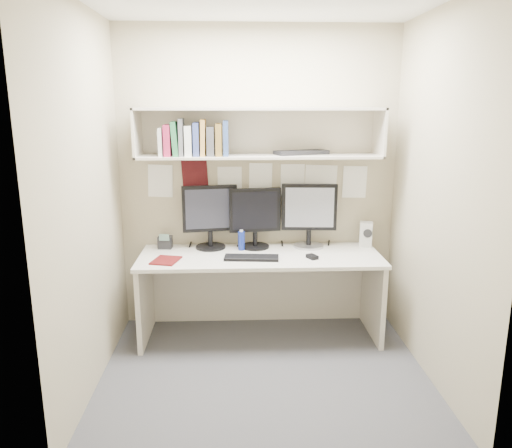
{
  "coord_description": "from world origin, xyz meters",
  "views": [
    {
      "loc": [
        -0.2,
        -3.32,
        1.95
      ],
      "look_at": [
        -0.05,
        0.35,
        1.06
      ],
      "focal_mm": 35.0,
      "sensor_mm": 36.0,
      "label": 1
    }
  ],
  "objects_px": {
    "monitor_left": "(210,215)",
    "monitor_center": "(255,216)",
    "monitor_right": "(309,214)",
    "desk_phone": "(165,242)",
    "speaker": "(366,234)",
    "desk": "(260,295)",
    "keyboard": "(251,258)",
    "maroon_notebook": "(166,260)"
  },
  "relations": [
    {
      "from": "maroon_notebook",
      "to": "desk_phone",
      "type": "relative_size",
      "value": 1.69
    },
    {
      "from": "keyboard",
      "to": "desk_phone",
      "type": "bearing_deg",
      "value": 159.91
    },
    {
      "from": "monitor_left",
      "to": "monitor_right",
      "type": "xyz_separation_m",
      "value": [
        0.86,
        -0.0,
        0.0
      ]
    },
    {
      "from": "desk",
      "to": "monitor_left",
      "type": "relative_size",
      "value": 3.66
    },
    {
      "from": "desk_phone",
      "to": "maroon_notebook",
      "type": "bearing_deg",
      "value": -76.43
    },
    {
      "from": "monitor_left",
      "to": "desk_phone",
      "type": "relative_size",
      "value": 3.93
    },
    {
      "from": "monitor_center",
      "to": "desk_phone",
      "type": "xyz_separation_m",
      "value": [
        -0.78,
        0.0,
        -0.22
      ]
    },
    {
      "from": "speaker",
      "to": "desk_phone",
      "type": "xyz_separation_m",
      "value": [
        -1.75,
        0.0,
        -0.05
      ]
    },
    {
      "from": "monitor_center",
      "to": "desk_phone",
      "type": "relative_size",
      "value": 3.74
    },
    {
      "from": "desk",
      "to": "keyboard",
      "type": "height_order",
      "value": "keyboard"
    },
    {
      "from": "monitor_center",
      "to": "speaker",
      "type": "distance_m",
      "value": 0.99
    },
    {
      "from": "desk",
      "to": "monitor_center",
      "type": "bearing_deg",
      "value": 98.8
    },
    {
      "from": "monitor_center",
      "to": "desk_phone",
      "type": "bearing_deg",
      "value": 171.31
    },
    {
      "from": "monitor_left",
      "to": "desk",
      "type": "bearing_deg",
      "value": -36.51
    },
    {
      "from": "monitor_left",
      "to": "monitor_right",
      "type": "distance_m",
      "value": 0.86
    },
    {
      "from": "monitor_center",
      "to": "monitor_right",
      "type": "xyz_separation_m",
      "value": [
        0.47,
        -0.0,
        0.02
      ]
    },
    {
      "from": "keyboard",
      "to": "desk_phone",
      "type": "height_order",
      "value": "desk_phone"
    },
    {
      "from": "keyboard",
      "to": "maroon_notebook",
      "type": "relative_size",
      "value": 1.86
    },
    {
      "from": "monitor_center",
      "to": "monitor_left",
      "type": "bearing_deg",
      "value": 171.37
    },
    {
      "from": "monitor_center",
      "to": "speaker",
      "type": "relative_size",
      "value": 2.42
    },
    {
      "from": "desk",
      "to": "monitor_center",
      "type": "distance_m",
      "value": 0.68
    },
    {
      "from": "monitor_center",
      "to": "keyboard",
      "type": "relative_size",
      "value": 1.19
    },
    {
      "from": "monitor_left",
      "to": "speaker",
      "type": "distance_m",
      "value": 1.37
    },
    {
      "from": "desk",
      "to": "keyboard",
      "type": "xyz_separation_m",
      "value": [
        -0.08,
        -0.12,
        0.37
      ]
    },
    {
      "from": "speaker",
      "to": "desk",
      "type": "bearing_deg",
      "value": -152.36
    },
    {
      "from": "desk",
      "to": "desk_phone",
      "type": "relative_size",
      "value": 14.38
    },
    {
      "from": "monitor_center",
      "to": "keyboard",
      "type": "xyz_separation_m",
      "value": [
        -0.04,
        -0.34,
        -0.27
      ]
    },
    {
      "from": "monitor_left",
      "to": "monitor_center",
      "type": "height_order",
      "value": "monitor_left"
    },
    {
      "from": "monitor_left",
      "to": "maroon_notebook",
      "type": "height_order",
      "value": "monitor_left"
    },
    {
      "from": "desk",
      "to": "keyboard",
      "type": "distance_m",
      "value": 0.4
    },
    {
      "from": "maroon_notebook",
      "to": "desk_phone",
      "type": "height_order",
      "value": "desk_phone"
    },
    {
      "from": "monitor_left",
      "to": "monitor_center",
      "type": "bearing_deg",
      "value": -9.05
    },
    {
      "from": "monitor_center",
      "to": "maroon_notebook",
      "type": "relative_size",
      "value": 2.21
    },
    {
      "from": "desk",
      "to": "monitor_right",
      "type": "xyz_separation_m",
      "value": [
        0.44,
        0.22,
        0.66
      ]
    },
    {
      "from": "monitor_left",
      "to": "keyboard",
      "type": "relative_size",
      "value": 1.25
    },
    {
      "from": "monitor_center",
      "to": "keyboard",
      "type": "bearing_deg",
      "value": -105.76
    },
    {
      "from": "monitor_right",
      "to": "desk_phone",
      "type": "bearing_deg",
      "value": -176.24
    },
    {
      "from": "maroon_notebook",
      "to": "desk",
      "type": "bearing_deg",
      "value": 25.79
    },
    {
      "from": "desk_phone",
      "to": "keyboard",
      "type": "bearing_deg",
      "value": -19.51
    },
    {
      "from": "desk",
      "to": "speaker",
      "type": "height_order",
      "value": "speaker"
    },
    {
      "from": "desk",
      "to": "monitor_right",
      "type": "height_order",
      "value": "monitor_right"
    },
    {
      "from": "desk",
      "to": "monitor_center",
      "type": "xyz_separation_m",
      "value": [
        -0.03,
        0.22,
        0.64
      ]
    }
  ]
}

